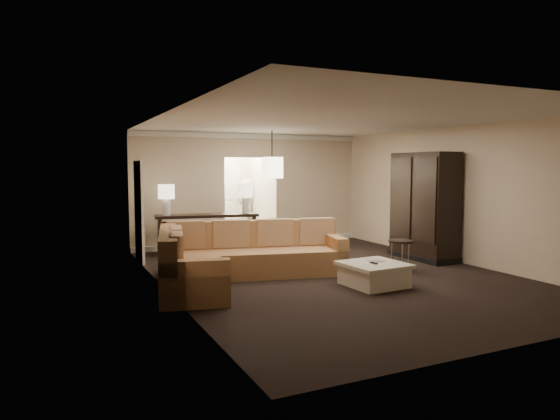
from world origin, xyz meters
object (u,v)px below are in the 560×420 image
armoire (424,208)px  drink_table (401,249)px  console_table (207,230)px  sectional_sofa (235,258)px  person (245,204)px  coffee_table (374,274)px

armoire → drink_table: (-1.26, -0.84, -0.66)m
console_table → armoire: armoire is taller
console_table → drink_table: size_ratio=3.99×
sectional_sofa → armoire: armoire is taller
console_table → armoire: 4.81m
drink_table → person: 5.95m
sectional_sofa → person: 5.73m
coffee_table → armoire: 3.00m
drink_table → armoire: bearing=33.7°
sectional_sofa → armoire: 4.41m
armoire → drink_table: size_ratio=3.83×
drink_table → person: person is taller
sectional_sofa → coffee_table: bearing=-21.7°
sectional_sofa → coffee_table: size_ratio=3.69×
console_table → person: size_ratio=1.32×
person → console_table: bearing=41.9°
drink_table → console_table: bearing=128.3°
coffee_table → drink_table: size_ratio=1.72×
coffee_table → console_table: (-1.60, 4.20, 0.33)m
coffee_table → drink_table: bearing=32.9°
sectional_sofa → console_table: 2.89m
sectional_sofa → coffee_table: (1.96, -1.34, -0.20)m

